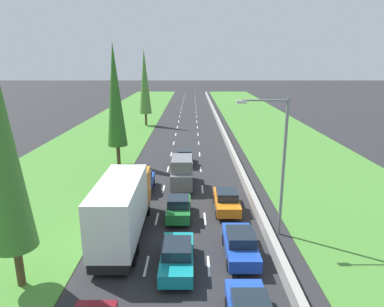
{
  "coord_description": "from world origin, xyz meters",
  "views": [
    {
      "loc": [
        0.81,
        -2.02,
        11.1
      ],
      "look_at": [
        0.66,
        34.92,
        1.2
      ],
      "focal_mm": 32.21,
      "sensor_mm": 36.0,
      "label": 1
    }
  ],
  "objects_px": {
    "blue_sedan_right_lane_second": "(241,244)",
    "teal_sedan_centre_lane": "(178,256)",
    "orange_sedan_right_lane": "(228,200)",
    "poplar_tree_nearest": "(3,141)",
    "poplar_tree_second": "(117,95)",
    "street_light_mast": "(280,158)",
    "blue_hatchback_left_lane": "(144,181)",
    "grey_van_centre_lane": "(183,172)",
    "black_hatchback_centre_lane": "(186,157)",
    "green_hatchback_centre_lane": "(180,207)",
    "poplar_tree_third": "(146,82)",
    "white_box_truck_left_lane": "(124,207)"
  },
  "relations": [
    {
      "from": "blue_sedan_right_lane_second",
      "to": "teal_sedan_centre_lane",
      "type": "height_order",
      "value": "same"
    },
    {
      "from": "orange_sedan_right_lane",
      "to": "poplar_tree_nearest",
      "type": "bearing_deg",
      "value": -141.09
    },
    {
      "from": "poplar_tree_second",
      "to": "street_light_mast",
      "type": "xyz_separation_m",
      "value": [
        13.56,
        -15.99,
        -2.4
      ]
    },
    {
      "from": "teal_sedan_centre_lane",
      "to": "blue_hatchback_left_lane",
      "type": "height_order",
      "value": "blue_hatchback_left_lane"
    },
    {
      "from": "blue_sedan_right_lane_second",
      "to": "teal_sedan_centre_lane",
      "type": "bearing_deg",
      "value": -160.53
    },
    {
      "from": "orange_sedan_right_lane",
      "to": "street_light_mast",
      "type": "distance_m",
      "value": 6.46
    },
    {
      "from": "grey_van_centre_lane",
      "to": "orange_sedan_right_lane",
      "type": "bearing_deg",
      "value": -55.57
    },
    {
      "from": "teal_sedan_centre_lane",
      "to": "black_hatchback_centre_lane",
      "type": "relative_size",
      "value": 1.15
    },
    {
      "from": "grey_van_centre_lane",
      "to": "green_hatchback_centre_lane",
      "type": "bearing_deg",
      "value": -90.63
    },
    {
      "from": "poplar_tree_nearest",
      "to": "poplar_tree_third",
      "type": "distance_m",
      "value": 45.52
    },
    {
      "from": "grey_van_centre_lane",
      "to": "street_light_mast",
      "type": "xyz_separation_m",
      "value": [
        6.32,
        -8.97,
        3.83
      ]
    },
    {
      "from": "teal_sedan_centre_lane",
      "to": "street_light_mast",
      "type": "bearing_deg",
      "value": 32.7
    },
    {
      "from": "black_hatchback_centre_lane",
      "to": "street_light_mast",
      "type": "xyz_separation_m",
      "value": [
        6.24,
        -15.97,
        4.4
      ]
    },
    {
      "from": "green_hatchback_centre_lane",
      "to": "poplar_tree_nearest",
      "type": "bearing_deg",
      "value": -134.9
    },
    {
      "from": "green_hatchback_centre_lane",
      "to": "grey_van_centre_lane",
      "type": "relative_size",
      "value": 0.8
    },
    {
      "from": "white_box_truck_left_lane",
      "to": "blue_hatchback_left_lane",
      "type": "bearing_deg",
      "value": 89.67
    },
    {
      "from": "blue_sedan_right_lane_second",
      "to": "green_hatchback_centre_lane",
      "type": "height_order",
      "value": "green_hatchback_centre_lane"
    },
    {
      "from": "teal_sedan_centre_lane",
      "to": "green_hatchback_centre_lane",
      "type": "bearing_deg",
      "value": 91.36
    },
    {
      "from": "black_hatchback_centre_lane",
      "to": "poplar_tree_third",
      "type": "height_order",
      "value": "poplar_tree_third"
    },
    {
      "from": "green_hatchback_centre_lane",
      "to": "white_box_truck_left_lane",
      "type": "height_order",
      "value": "white_box_truck_left_lane"
    },
    {
      "from": "black_hatchback_centre_lane",
      "to": "poplar_tree_second",
      "type": "distance_m",
      "value": 9.99
    },
    {
      "from": "blue_sedan_right_lane_second",
      "to": "black_hatchback_centre_lane",
      "type": "xyz_separation_m",
      "value": [
        -3.62,
        18.7,
        0.02
      ]
    },
    {
      "from": "grey_van_centre_lane",
      "to": "black_hatchback_centre_lane",
      "type": "height_order",
      "value": "grey_van_centre_lane"
    },
    {
      "from": "blue_sedan_right_lane_second",
      "to": "white_box_truck_left_lane",
      "type": "height_order",
      "value": "white_box_truck_left_lane"
    },
    {
      "from": "blue_sedan_right_lane_second",
      "to": "orange_sedan_right_lane",
      "type": "height_order",
      "value": "same"
    },
    {
      "from": "grey_van_centre_lane",
      "to": "teal_sedan_centre_lane",
      "type": "bearing_deg",
      "value": -89.65
    },
    {
      "from": "blue_hatchback_left_lane",
      "to": "poplar_tree_third",
      "type": "xyz_separation_m",
      "value": [
        -3.87,
        32.11,
        6.83
      ]
    },
    {
      "from": "white_box_truck_left_lane",
      "to": "grey_van_centre_lane",
      "type": "xyz_separation_m",
      "value": [
        3.49,
        9.51,
        -0.78
      ]
    },
    {
      "from": "poplar_tree_nearest",
      "to": "street_light_mast",
      "type": "xyz_separation_m",
      "value": [
        14.16,
        5.39,
        -2.33
      ]
    },
    {
      "from": "orange_sedan_right_lane",
      "to": "poplar_tree_third",
      "type": "relative_size",
      "value": 0.34
    },
    {
      "from": "orange_sedan_right_lane",
      "to": "teal_sedan_centre_lane",
      "type": "height_order",
      "value": "same"
    },
    {
      "from": "blue_hatchback_left_lane",
      "to": "poplar_tree_third",
      "type": "distance_m",
      "value": 33.06
    },
    {
      "from": "poplar_tree_nearest",
      "to": "poplar_tree_second",
      "type": "distance_m",
      "value": 21.38
    },
    {
      "from": "poplar_tree_second",
      "to": "street_light_mast",
      "type": "distance_m",
      "value": 21.11
    },
    {
      "from": "blue_hatchback_left_lane",
      "to": "orange_sedan_right_lane",
      "type": "bearing_deg",
      "value": -31.11
    },
    {
      "from": "black_hatchback_centre_lane",
      "to": "poplar_tree_third",
      "type": "distance_m",
      "value": 26.17
    },
    {
      "from": "orange_sedan_right_lane",
      "to": "black_hatchback_centre_lane",
      "type": "height_order",
      "value": "black_hatchback_centre_lane"
    },
    {
      "from": "blue_hatchback_left_lane",
      "to": "poplar_tree_second",
      "type": "relative_size",
      "value": 0.3
    },
    {
      "from": "blue_hatchback_left_lane",
      "to": "black_hatchback_centre_lane",
      "type": "xyz_separation_m",
      "value": [
        3.53,
        7.95,
        0.0
      ]
    },
    {
      "from": "orange_sedan_right_lane",
      "to": "green_hatchback_centre_lane",
      "type": "distance_m",
      "value": 3.87
    },
    {
      "from": "white_box_truck_left_lane",
      "to": "poplar_tree_third",
      "type": "bearing_deg",
      "value": 95.37
    },
    {
      "from": "teal_sedan_centre_lane",
      "to": "poplar_tree_second",
      "type": "relative_size",
      "value": 0.34
    },
    {
      "from": "orange_sedan_right_lane",
      "to": "blue_hatchback_left_lane",
      "type": "bearing_deg",
      "value": 148.89
    },
    {
      "from": "orange_sedan_right_lane",
      "to": "teal_sedan_centre_lane",
      "type": "bearing_deg",
      "value": -113.92
    },
    {
      "from": "grey_van_centre_lane",
      "to": "poplar_tree_third",
      "type": "height_order",
      "value": "poplar_tree_third"
    },
    {
      "from": "grey_van_centre_lane",
      "to": "poplar_tree_nearest",
      "type": "xyz_separation_m",
      "value": [
        -7.84,
        -14.36,
        6.16
      ]
    },
    {
      "from": "poplar_tree_third",
      "to": "poplar_tree_second",
      "type": "bearing_deg",
      "value": -89.83
    },
    {
      "from": "poplar_tree_second",
      "to": "green_hatchback_centre_lane",
      "type": "bearing_deg",
      "value": -62.16
    },
    {
      "from": "street_light_mast",
      "to": "green_hatchback_centre_lane",
      "type": "bearing_deg",
      "value": 159.35
    },
    {
      "from": "blue_sedan_right_lane_second",
      "to": "poplar_tree_second",
      "type": "distance_m",
      "value": 22.73
    }
  ]
}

